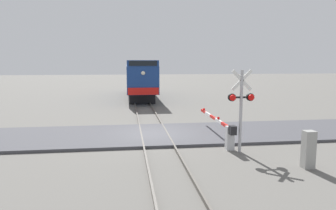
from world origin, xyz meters
name	(u,v)px	position (x,y,z in m)	size (l,w,h in m)	color
ground_plane	(154,136)	(0.00, 0.00, 0.00)	(160.00, 160.00, 0.00)	#605E59
rail_track_left	(141,135)	(-0.72, 0.00, 0.07)	(0.08, 80.00, 0.15)	#59544C
rail_track_right	(167,134)	(0.72, 0.00, 0.07)	(0.08, 80.00, 0.15)	#59544C
road_surface	(154,134)	(0.00, 0.00, 0.07)	(36.00, 5.14, 0.14)	#47474C
locomotive	(140,79)	(0.00, 18.07, 2.15)	(2.90, 14.73, 4.14)	black
crossing_signal	(241,102)	(3.53, -3.60, 2.27)	(1.18, 0.33, 3.70)	#ADADB2
crossing_gate	(224,130)	(3.20, -2.36, 0.76)	(0.36, 6.04, 1.21)	silver
utility_cabinet	(308,150)	(5.35, -5.97, 0.73)	(0.42, 0.38, 1.45)	#999993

